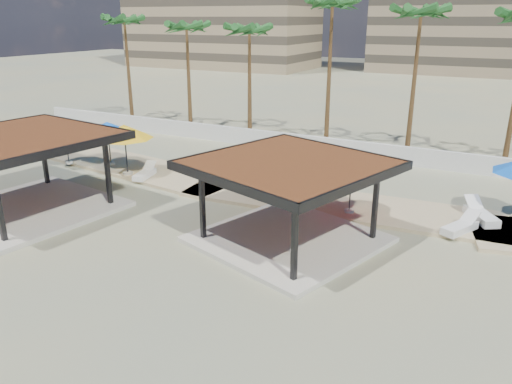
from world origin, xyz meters
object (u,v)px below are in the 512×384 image
umbrella_c (352,171)px  lounger_c (481,215)px  pavilion_central (289,194)px  lounger_b (460,227)px  umbrella_a (65,131)px  pavilion_west (23,166)px  lounger_a (145,174)px

umbrella_c → lounger_c: bearing=18.8°
umbrella_c → pavilion_central: bearing=-108.9°
lounger_b → umbrella_a: bearing=116.2°
pavilion_central → lounger_b: (6.29, 4.05, -1.74)m
umbrella_a → lounger_b: (23.14, 0.28, -1.87)m
lounger_c → pavilion_central: bearing=98.2°
pavilion_central → pavilion_west: (-12.52, -2.69, 0.17)m
pavilion_west → lounger_c: (19.48, 8.59, -1.88)m
pavilion_west → lounger_a: size_ratio=4.14×
umbrella_c → lounger_c: size_ratio=1.43×
pavilion_west → umbrella_c: 15.42m
umbrella_a → umbrella_c: umbrella_a is taller
umbrella_a → pavilion_west: bearing=-56.2°
pavilion_central → lounger_c: 9.28m
pavilion_west → lounger_a: 7.00m
pavilion_central → lounger_a: size_ratio=4.25×
lounger_b → lounger_c: (0.66, 1.84, 0.02)m
pavilion_west → lounger_a: pavilion_west is taller
umbrella_c → lounger_a: 12.30m
pavilion_central → lounger_a: bearing=178.1°
umbrella_a → lounger_a: (6.06, 0.04, -1.88)m
pavilion_central → umbrella_c: bearing=88.6°
pavilion_west → lounger_c: bearing=31.9°
umbrella_a → lounger_b: bearing=0.7°
pavilion_central → umbrella_c: 4.23m
umbrella_a → lounger_c: bearing=5.1°
lounger_b → lounger_c: size_ratio=0.92×
pavilion_central → umbrella_a: bearing=-175.1°
lounger_c → pavilion_west: bearing=81.7°
lounger_a → lounger_c: 17.87m
umbrella_c → lounger_b: umbrella_c is taller
umbrella_c → pavilion_west: bearing=-154.3°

